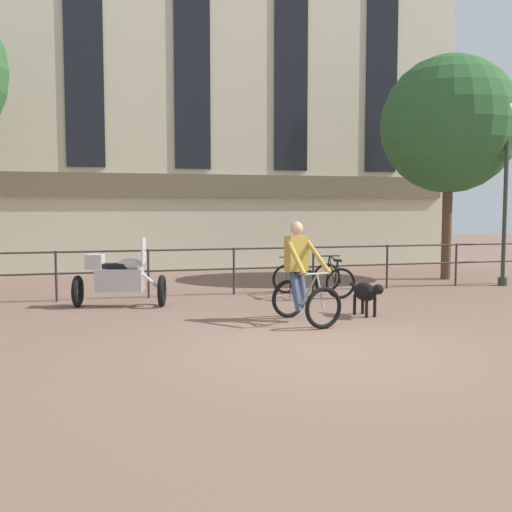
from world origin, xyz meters
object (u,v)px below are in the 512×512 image
object	(u,v)px
parked_bicycle_near_lamp	(295,280)
street_lamp	(506,184)
cyclist_with_bike	(301,277)
dog	(366,293)
parked_bicycle_mid_left	(333,279)
parked_motorcycle	(119,278)

from	to	relation	value
parked_bicycle_near_lamp	street_lamp	bearing A→B (deg)	-179.03
cyclist_with_bike	dog	bearing A→B (deg)	-4.00
cyclist_with_bike	street_lamp	bearing A→B (deg)	14.57
parked_bicycle_mid_left	street_lamp	world-z (taller)	street_lamp
dog	parked_motorcycle	world-z (taller)	parked_motorcycle
parked_motorcycle	parked_bicycle_near_lamp	world-z (taller)	parked_motorcycle
parked_bicycle_near_lamp	street_lamp	world-z (taller)	street_lamp
dog	parked_bicycle_near_lamp	world-z (taller)	parked_bicycle_near_lamp
parked_bicycle_near_lamp	cyclist_with_bike	bearing A→B (deg)	69.84
cyclist_with_bike	parked_bicycle_near_lamp	world-z (taller)	cyclist_with_bike
cyclist_with_bike	street_lamp	world-z (taller)	street_lamp
parked_motorcycle	parked_bicycle_mid_left	size ratio (longest dim) A/B	1.57
cyclist_with_bike	dog	size ratio (longest dim) A/B	1.85
cyclist_with_bike	parked_bicycle_mid_left	size ratio (longest dim) A/B	1.45
dog	street_lamp	xyz separation A→B (m)	(5.12, 2.96, 2.08)
dog	parked_bicycle_near_lamp	xyz separation A→B (m)	(-0.47, 2.54, -0.07)
cyclist_with_bike	parked_motorcycle	xyz separation A→B (m)	(-2.92, 2.37, -0.20)
dog	parked_motorcycle	xyz separation A→B (m)	(-4.21, 2.21, 0.13)
parked_bicycle_mid_left	street_lamp	xyz separation A→B (m)	(4.69, 0.41, 2.15)
parked_bicycle_near_lamp	street_lamp	size ratio (longest dim) A/B	0.26
cyclist_with_bike	parked_bicycle_near_lamp	bearing A→B (deg)	61.68
parked_bicycle_near_lamp	parked_bicycle_mid_left	world-z (taller)	same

